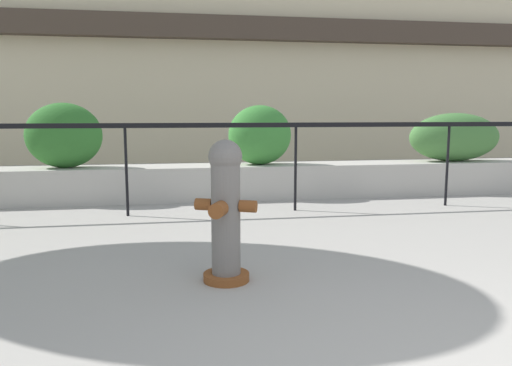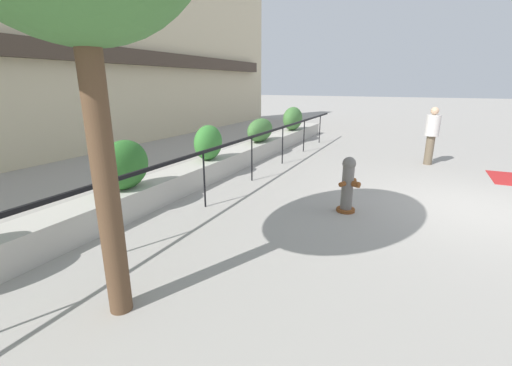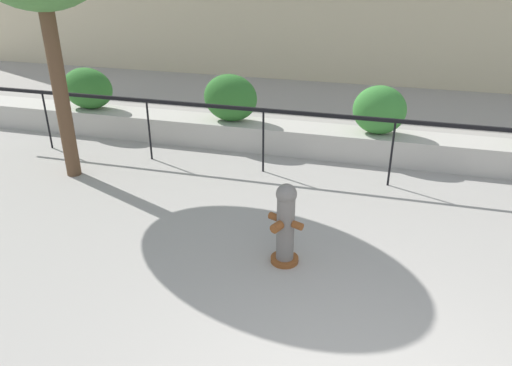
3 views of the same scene
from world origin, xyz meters
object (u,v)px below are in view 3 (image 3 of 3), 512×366
object	(u,v)px
hedge_bush_2	(379,110)
fire_hydrant	(285,224)
hedge_bush_0	(87,88)
hedge_bush_1	(230,98)

from	to	relation	value
hedge_bush_2	fire_hydrant	size ratio (longest dim) A/B	0.88
hedge_bush_0	hedge_bush_1	xyz separation A→B (m)	(3.11, 0.00, 0.03)
fire_hydrant	hedge_bush_0	bearing A→B (deg)	143.33
hedge_bush_1	fire_hydrant	bearing A→B (deg)	-63.07
fire_hydrant	hedge_bush_1	bearing A→B (deg)	116.93
hedge_bush_0	hedge_bush_1	distance (m)	3.11
hedge_bush_2	fire_hydrant	world-z (taller)	hedge_bush_2
hedge_bush_1	fire_hydrant	xyz separation A→B (m)	(1.89, -3.72, -0.41)
hedge_bush_0	hedge_bush_2	world-z (taller)	hedge_bush_2
hedge_bush_1	hedge_bush_0	bearing A→B (deg)	180.00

